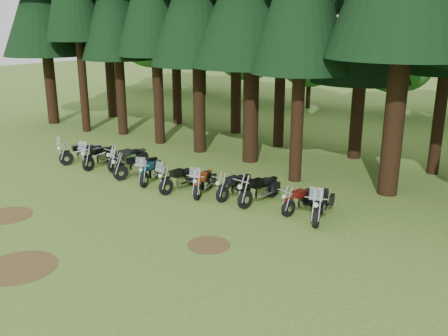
{
  "coord_description": "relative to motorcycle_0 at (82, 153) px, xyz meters",
  "views": [
    {
      "loc": [
        13.64,
        -10.88,
        6.98
      ],
      "look_at": [
        1.74,
        5.0,
        1.0
      ],
      "focal_mm": 40.0,
      "sensor_mm": 36.0,
      "label": 1
    }
  ],
  "objects": [
    {
      "name": "ground",
      "position": [
        6.48,
        -4.12,
        -0.5
      ],
      "size": [
        120.0,
        120.0,
        0.0
      ],
      "primitive_type": "plane",
      "color": "#456B24",
      "rests_on": "ground"
    },
    {
      "name": "decid_0",
      "position": [
        -15.62,
        21.14,
        5.4
      ],
      "size": [
        8.0,
        7.78,
        10.0
      ],
      "color": "black",
      "rests_on": "ground"
    },
    {
      "name": "decid_1",
      "position": [
        -9.51,
        21.64,
        5.34
      ],
      "size": [
        7.91,
        7.69,
        9.88
      ],
      "color": "black",
      "rests_on": "ground"
    },
    {
      "name": "decid_2",
      "position": [
        -3.96,
        20.65,
        4.46
      ],
      "size": [
        6.72,
        6.53,
        8.4
      ],
      "color": "black",
      "rests_on": "ground"
    },
    {
      "name": "decid_3",
      "position": [
        1.76,
        21.01,
        4.02
      ],
      "size": [
        6.12,
        5.95,
        7.65
      ],
      "color": "black",
      "rests_on": "ground"
    },
    {
      "name": "decid_4",
      "position": [
        8.05,
        22.2,
        3.87
      ],
      "size": [
        5.93,
        5.76,
        7.41
      ],
      "color": "black",
      "rests_on": "ground"
    },
    {
      "name": "dirt_patch_0",
      "position": [
        3.48,
        -6.12,
        -0.49
      ],
      "size": [
        1.8,
        1.8,
        0.01
      ],
      "primitive_type": "cylinder",
      "color": "#4C3D1E",
      "rests_on": "ground"
    },
    {
      "name": "dirt_patch_1",
      "position": [
        10.98,
        -3.62,
        -0.49
      ],
      "size": [
        1.4,
        1.4,
        0.01
      ],
      "primitive_type": "cylinder",
      "color": "#4C3D1E",
      "rests_on": "ground"
    },
    {
      "name": "dirt_patch_2",
      "position": [
        7.48,
        -8.12,
        -0.49
      ],
      "size": [
        2.2,
        2.2,
        0.01
      ],
      "primitive_type": "cylinder",
      "color": "#4C3D1E",
      "rests_on": "ground"
    },
    {
      "name": "motorcycle_0",
      "position": [
        0.0,
        0.0,
        0.0
      ],
      "size": [
        1.13,
        2.29,
        1.48
      ],
      "rotation": [
        0.0,
        0.0,
        -0.37
      ],
      "color": "black",
      "rests_on": "ground"
    },
    {
      "name": "motorcycle_1",
      "position": [
        1.2,
        0.1,
        0.01
      ],
      "size": [
        0.7,
        2.4,
        1.5
      ],
      "rotation": [
        0.0,
        0.0,
        0.17
      ],
      "color": "black",
      "rests_on": "ground"
    },
    {
      "name": "motorcycle_2",
      "position": [
        2.63,
        0.69,
        0.0
      ],
      "size": [
        0.4,
        2.41,
        0.98
      ],
      "rotation": [
        0.0,
        0.0,
        -0.06
      ],
      "color": "black",
      "rests_on": "ground"
    },
    {
      "name": "motorcycle_3",
      "position": [
        3.92,
        0.01,
        0.0
      ],
      "size": [
        1.09,
        2.32,
        1.49
      ],
      "rotation": [
        0.0,
        0.0,
        -0.35
      ],
      "color": "black",
      "rests_on": "ground"
    },
    {
      "name": "motorcycle_4",
      "position": [
        4.93,
        -0.11,
        -0.02
      ],
      "size": [
        1.09,
        2.19,
        1.42
      ],
      "rotation": [
        0.0,
        0.0,
        0.38
      ],
      "color": "black",
      "rests_on": "ground"
    },
    {
      "name": "motorcycle_5",
      "position": [
        6.68,
        -0.17,
        -0.01
      ],
      "size": [
        0.52,
        2.33,
        1.46
      ],
      "rotation": [
        0.0,
        0.0,
        -0.09
      ],
      "color": "black",
      "rests_on": "ground"
    },
    {
      "name": "motorcycle_6",
      "position": [
        7.74,
        0.09,
        -0.02
      ],
      "size": [
        1.09,
        2.21,
        1.43
      ],
      "rotation": [
        0.0,
        0.0,
        0.37
      ],
      "color": "black",
      "rests_on": "ground"
    },
    {
      "name": "motorcycle_7",
      "position": [
        9.02,
        0.54,
        -0.04
      ],
      "size": [
        0.36,
        2.21,
        0.9
      ],
      "rotation": [
        0.0,
        0.0,
        -0.06
      ],
      "color": "black",
      "rests_on": "ground"
    },
    {
      "name": "motorcycle_8",
      "position": [
        10.16,
        0.59,
        0.01
      ],
      "size": [
        0.44,
        2.45,
        1.0
      ],
      "rotation": [
        0.0,
        0.0,
        -0.1
      ],
      "color": "black",
      "rests_on": "ground"
    },
    {
      "name": "motorcycle_9",
      "position": [
        11.95,
        0.76,
        -0.05
      ],
      "size": [
        0.56,
        2.12,
        0.87
      ],
      "rotation": [
        0.0,
        0.0,
        -0.2
      ],
      "color": "black",
      "rests_on": "ground"
    },
    {
      "name": "motorcycle_10",
      "position": [
        12.84,
        0.53,
        0.03
      ],
      "size": [
        1.0,
        2.46,
        1.56
      ],
      "rotation": [
        0.0,
        0.0,
        0.29
      ],
      "color": "black",
      "rests_on": "ground"
    }
  ]
}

